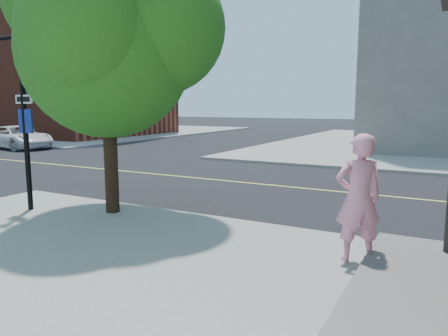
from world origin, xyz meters
The scene contains 8 objects.
ground centered at (0.00, 0.00, 0.00)m, with size 140.00×140.00×0.00m, color black.
road_ew centered at (0.00, 4.50, 0.01)m, with size 140.00×9.00×0.01m, color black.
sidewalk_nw centered at (-23.00, 21.50, 0.06)m, with size 26.00×25.00×0.12m, color gray.
church centered at (-20.00, 18.00, 7.18)m, with size 15.20×12.00×14.40m.
office_block centered at (-32.00, 21.98, 9.12)m, with size 12.00×14.08×18.00m.
man_on_phone centered at (8.22, -1.32, 1.12)m, with size 0.73×0.48×2.01m, color pink.
street_tree centered at (2.78, -0.79, 4.13)m, with size 4.68×4.26×6.21m.
car_a centered at (-13.02, 8.14, 0.67)m, with size 2.22×4.81×1.34m, color silver.
Camera 1 is at (9.45, -7.96, 2.55)m, focal length 34.14 mm.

